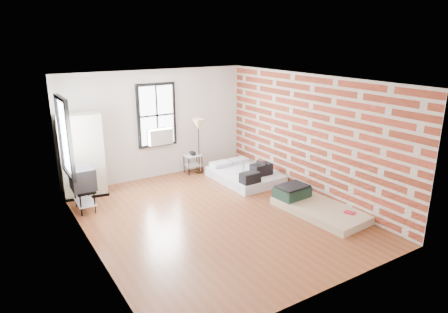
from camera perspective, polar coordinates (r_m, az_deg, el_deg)
ground at (r=8.39m, az=-1.09°, el=-8.58°), size 6.00×6.00×0.00m
room_shell at (r=8.22m, az=-1.07°, el=3.74°), size 5.02×6.02×2.80m
mattress_main at (r=10.34m, az=3.05°, el=-2.60°), size 1.39×1.85×0.58m
mattress_bare at (r=8.80m, az=12.66°, el=-6.81°), size 1.20×2.06×0.43m
wardrobe at (r=9.71m, az=-19.60°, el=0.11°), size 1.04×0.69×1.94m
side_table at (r=10.87m, az=-4.47°, el=-0.35°), size 0.46×0.37×0.59m
floor_lamp at (r=10.65m, az=-3.68°, el=4.20°), size 0.32×0.32×1.50m
tv_stand at (r=8.95m, az=-19.50°, el=-3.21°), size 0.49×0.68×0.95m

